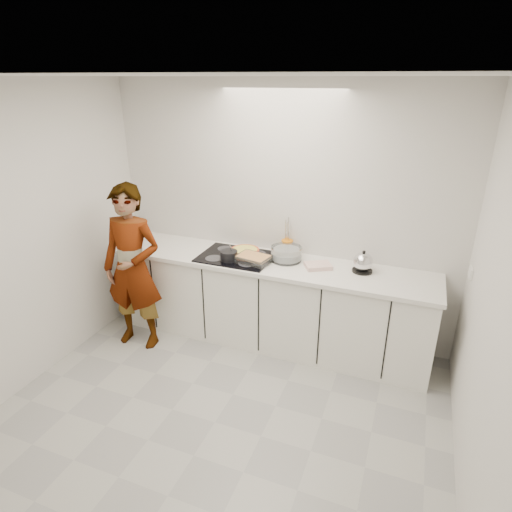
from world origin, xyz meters
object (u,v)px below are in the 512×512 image
at_px(kettle, 363,263).
at_px(cook, 133,268).
at_px(saucepan, 229,255).
at_px(utensil_crock, 287,247).
at_px(hob, 236,256).
at_px(baking_dish, 253,258).
at_px(tart_dish, 245,251).
at_px(mixing_bowl, 286,254).

distance_m(kettle, cook, 2.23).
relative_size(saucepan, kettle, 1.05).
xyz_separation_m(utensil_crock, cook, (-1.35, -0.76, -0.14)).
bearing_deg(hob, baking_dish, -18.03).
bearing_deg(tart_dish, cook, -148.88).
height_order(tart_dish, saucepan, saucepan).
bearing_deg(saucepan, utensil_crock, 39.48).
relative_size(baking_dish, mixing_bowl, 1.09).
relative_size(saucepan, baking_dish, 0.62).
height_order(hob, cook, cook).
relative_size(hob, baking_dish, 1.98).
distance_m(baking_dish, kettle, 1.04).
relative_size(tart_dish, saucepan, 1.64).
distance_m(mixing_bowl, cook, 1.53).
distance_m(tart_dish, utensil_crock, 0.44).
xyz_separation_m(saucepan, baking_dish, (0.24, 0.05, -0.01)).
bearing_deg(hob, saucepan, -100.14).
bearing_deg(utensil_crock, tart_dish, -154.81).
bearing_deg(tart_dish, baking_dish, -45.11).
distance_m(saucepan, cook, 0.96).
distance_m(hob, utensil_crock, 0.53).
relative_size(saucepan, utensil_crock, 1.51).
xyz_separation_m(kettle, utensil_crock, (-0.79, 0.16, -0.02)).
bearing_deg(cook, mixing_bowl, 18.03).
height_order(tart_dish, cook, cook).
bearing_deg(kettle, saucepan, -169.76).
bearing_deg(utensil_crock, cook, -150.54).
bearing_deg(hob, mixing_bowl, 12.07).
bearing_deg(baking_dish, mixing_bowl, 32.58).
distance_m(hob, tart_dish, 0.11).
xyz_separation_m(baking_dish, kettle, (1.02, 0.18, 0.04)).
bearing_deg(hob, cook, -151.29).
height_order(hob, tart_dish, tart_dish).
bearing_deg(mixing_bowl, cook, -156.80).
xyz_separation_m(tart_dish, cook, (-0.96, -0.58, -0.11)).
distance_m(kettle, utensil_crock, 0.80).
relative_size(utensil_crock, cook, 0.09).
bearing_deg(hob, kettle, 5.00).
distance_m(saucepan, kettle, 1.28).
height_order(tart_dish, baking_dish, baking_dish).
height_order(baking_dish, mixing_bowl, mixing_bowl).
distance_m(tart_dish, cook, 1.13).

